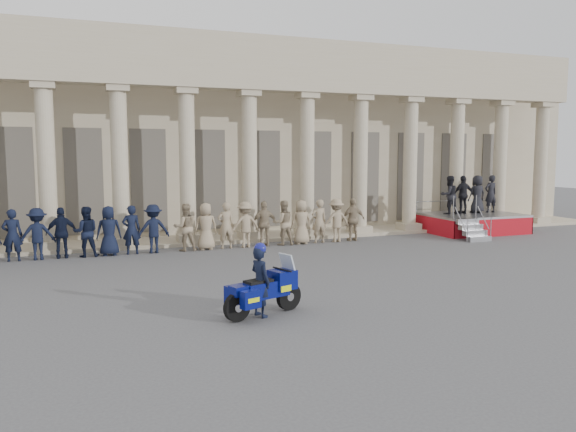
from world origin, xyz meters
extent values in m
plane|color=#4A4A4D|center=(0.00, 0.00, 0.00)|extent=(90.00, 90.00, 0.00)
cube|color=tan|center=(0.00, 15.00, 4.50)|extent=(40.00, 10.00, 9.00)
cube|color=tan|center=(0.00, 8.80, 0.07)|extent=(40.00, 2.60, 0.15)
cube|color=tan|center=(0.00, 8.00, 6.79)|extent=(35.80, 1.00, 1.00)
cube|color=tan|center=(0.00, 8.00, 7.89)|extent=(35.80, 1.00, 1.20)
cube|color=tan|center=(-6.50, 8.00, 0.30)|extent=(0.90, 0.90, 0.30)
cylinder|color=tan|center=(-6.50, 8.00, 3.25)|extent=(0.64, 0.64, 5.60)
cube|color=tan|center=(-6.50, 8.00, 6.17)|extent=(0.85, 0.85, 0.24)
cube|color=tan|center=(-3.90, 8.00, 0.30)|extent=(0.90, 0.90, 0.30)
cylinder|color=tan|center=(-3.90, 8.00, 3.25)|extent=(0.64, 0.64, 5.60)
cube|color=tan|center=(-3.90, 8.00, 6.17)|extent=(0.85, 0.85, 0.24)
cube|color=tan|center=(-1.30, 8.00, 0.30)|extent=(0.90, 0.90, 0.30)
cylinder|color=tan|center=(-1.30, 8.00, 3.25)|extent=(0.64, 0.64, 5.60)
cube|color=tan|center=(-1.30, 8.00, 6.17)|extent=(0.85, 0.85, 0.24)
cube|color=tan|center=(1.30, 8.00, 0.30)|extent=(0.90, 0.90, 0.30)
cylinder|color=tan|center=(1.30, 8.00, 3.25)|extent=(0.64, 0.64, 5.60)
cube|color=tan|center=(1.30, 8.00, 6.17)|extent=(0.85, 0.85, 0.24)
cube|color=tan|center=(3.90, 8.00, 0.30)|extent=(0.90, 0.90, 0.30)
cylinder|color=tan|center=(3.90, 8.00, 3.25)|extent=(0.64, 0.64, 5.60)
cube|color=tan|center=(3.90, 8.00, 6.17)|extent=(0.85, 0.85, 0.24)
cube|color=tan|center=(6.50, 8.00, 0.30)|extent=(0.90, 0.90, 0.30)
cylinder|color=tan|center=(6.50, 8.00, 3.25)|extent=(0.64, 0.64, 5.60)
cube|color=tan|center=(6.50, 8.00, 6.17)|extent=(0.85, 0.85, 0.24)
cube|color=tan|center=(9.10, 8.00, 0.30)|extent=(0.90, 0.90, 0.30)
cylinder|color=tan|center=(9.10, 8.00, 3.25)|extent=(0.64, 0.64, 5.60)
cube|color=tan|center=(9.10, 8.00, 6.17)|extent=(0.85, 0.85, 0.24)
cube|color=tan|center=(11.70, 8.00, 0.30)|extent=(0.90, 0.90, 0.30)
cylinder|color=tan|center=(11.70, 8.00, 3.25)|extent=(0.64, 0.64, 5.60)
cube|color=tan|center=(11.70, 8.00, 6.17)|extent=(0.85, 0.85, 0.24)
cube|color=tan|center=(14.30, 8.00, 0.30)|extent=(0.90, 0.90, 0.30)
cylinder|color=tan|center=(14.30, 8.00, 3.25)|extent=(0.64, 0.64, 5.60)
cube|color=tan|center=(14.30, 8.00, 6.17)|extent=(0.85, 0.85, 0.24)
cube|color=tan|center=(16.90, 8.00, 0.30)|extent=(0.90, 0.90, 0.30)
cylinder|color=tan|center=(16.90, 8.00, 3.25)|extent=(0.64, 0.64, 5.60)
cube|color=tan|center=(16.90, 8.00, 6.17)|extent=(0.85, 0.85, 0.24)
cube|color=black|center=(-7.80, 10.02, 2.55)|extent=(1.30, 0.12, 4.20)
cube|color=black|center=(-5.20, 10.02, 2.55)|extent=(1.30, 0.12, 4.20)
cube|color=black|center=(-2.60, 10.02, 2.55)|extent=(1.30, 0.12, 4.20)
cube|color=black|center=(0.00, 10.02, 2.55)|extent=(1.30, 0.12, 4.20)
cube|color=black|center=(2.60, 10.02, 2.55)|extent=(1.30, 0.12, 4.20)
cube|color=black|center=(5.20, 10.02, 2.55)|extent=(1.30, 0.12, 4.20)
cube|color=black|center=(7.80, 10.02, 2.55)|extent=(1.30, 0.12, 4.20)
cube|color=black|center=(10.40, 10.02, 2.55)|extent=(1.30, 0.12, 4.20)
cube|color=black|center=(13.00, 10.02, 2.55)|extent=(1.30, 0.12, 4.20)
cube|color=black|center=(15.60, 10.02, 2.55)|extent=(1.30, 0.12, 4.20)
imported|color=black|center=(-7.62, 6.62, 0.91)|extent=(0.66, 0.44, 1.82)
imported|color=black|center=(-6.83, 6.62, 0.91)|extent=(1.18, 0.68, 1.82)
imported|color=black|center=(-6.04, 6.62, 0.91)|extent=(1.07, 0.44, 1.82)
imported|color=black|center=(-5.24, 6.62, 0.91)|extent=(0.88, 0.69, 1.82)
imported|color=black|center=(-4.45, 6.62, 0.91)|extent=(0.89, 0.58, 1.82)
imported|color=black|center=(-3.66, 6.62, 0.91)|extent=(0.66, 0.44, 1.82)
imported|color=black|center=(-2.86, 6.62, 0.91)|extent=(1.18, 0.68, 1.82)
imported|color=gray|center=(-1.67, 6.62, 0.91)|extent=(0.88, 0.69, 1.82)
imported|color=gray|center=(-0.88, 6.62, 0.91)|extent=(0.89, 0.58, 1.82)
imported|color=gray|center=(-0.08, 6.62, 0.91)|extent=(0.66, 0.44, 1.82)
imported|color=gray|center=(0.71, 6.62, 0.91)|extent=(1.18, 0.68, 1.82)
imported|color=gray|center=(1.50, 6.62, 0.91)|extent=(1.07, 0.44, 1.82)
imported|color=gray|center=(2.30, 6.62, 0.91)|extent=(0.88, 0.69, 1.82)
imported|color=gray|center=(3.09, 6.62, 0.91)|extent=(0.89, 0.58, 1.82)
imported|color=gray|center=(3.89, 6.62, 0.91)|extent=(0.66, 0.44, 1.82)
imported|color=gray|center=(4.68, 6.62, 0.91)|extent=(1.18, 0.68, 1.82)
imported|color=gray|center=(5.47, 6.62, 0.91)|extent=(1.07, 0.44, 1.82)
cube|color=gray|center=(11.98, 7.05, 0.83)|extent=(4.37, 3.12, 0.10)
cube|color=maroon|center=(11.98, 5.51, 0.39)|extent=(4.37, 0.04, 0.78)
cube|color=maroon|center=(9.81, 7.05, 0.39)|extent=(0.04, 3.12, 0.78)
cube|color=maroon|center=(14.14, 7.05, 0.39)|extent=(0.04, 3.12, 0.78)
cube|color=gray|center=(10.39, 4.59, 0.11)|extent=(1.10, 0.28, 0.22)
cube|color=gray|center=(10.39, 4.87, 0.33)|extent=(1.10, 0.28, 0.22)
cube|color=gray|center=(10.39, 5.15, 0.55)|extent=(1.10, 0.28, 0.22)
cube|color=gray|center=(10.39, 5.43, 0.77)|extent=(1.10, 0.28, 0.22)
cylinder|color=gray|center=(11.98, 8.56, 1.38)|extent=(4.37, 0.04, 0.04)
imported|color=black|center=(10.78, 7.25, 1.78)|extent=(0.87, 0.68, 1.80)
imported|color=black|center=(11.58, 7.25, 1.78)|extent=(1.05, 0.44, 1.80)
imported|color=black|center=(12.38, 7.25, 1.78)|extent=(0.88, 0.57, 1.80)
imported|color=black|center=(13.18, 7.25, 1.78)|extent=(0.65, 0.43, 1.80)
cylinder|color=black|center=(-0.84, -2.40, 0.32)|extent=(0.66, 0.34, 0.65)
cylinder|color=black|center=(-2.24, -2.88, 0.32)|extent=(0.66, 0.34, 0.65)
cube|color=navy|center=(-1.49, -2.62, 0.61)|extent=(1.20, 0.76, 0.37)
cube|color=navy|center=(-1.03, -2.46, 0.77)|extent=(0.68, 0.66, 0.44)
cube|color=silver|center=(-1.03, -2.46, 0.54)|extent=(0.30, 0.35, 0.12)
cube|color=#B2BFCC|center=(-0.87, -2.41, 1.10)|extent=(0.34, 0.49, 0.53)
cube|color=black|center=(-1.68, -2.69, 0.81)|extent=(0.71, 0.52, 0.10)
cube|color=navy|center=(-2.19, -2.86, 0.69)|extent=(0.43, 0.43, 0.22)
cube|color=navy|center=(-2.00, -3.13, 0.54)|extent=(0.49, 0.35, 0.39)
cube|color=#D0E30B|center=(-2.00, -3.13, 0.54)|extent=(0.36, 0.32, 0.10)
cube|color=navy|center=(-2.20, -2.53, 0.54)|extent=(0.49, 0.35, 0.39)
cube|color=#D0E30B|center=(-2.20, -2.53, 0.54)|extent=(0.36, 0.32, 0.10)
cylinder|color=silver|center=(-2.03, -2.56, 0.30)|extent=(0.59, 0.28, 0.10)
cylinder|color=black|center=(-1.03, -2.46, 1.00)|extent=(0.26, 0.66, 0.04)
imported|color=black|center=(-1.63, -2.67, 0.81)|extent=(0.56, 0.68, 1.61)
sphere|color=navy|center=(-1.63, -2.67, 1.56)|extent=(0.28, 0.28, 0.28)
camera|label=1|loc=(-5.41, -14.58, 3.69)|focal=35.00mm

